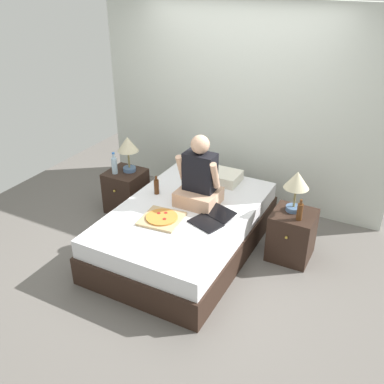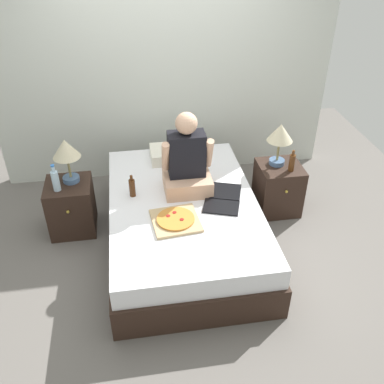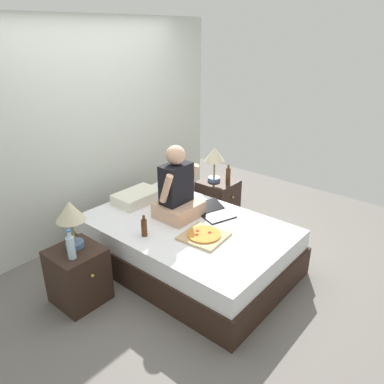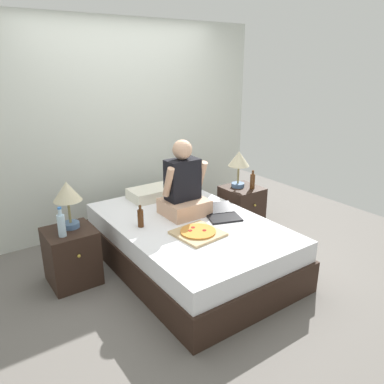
{
  "view_description": "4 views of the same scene",
  "coord_description": "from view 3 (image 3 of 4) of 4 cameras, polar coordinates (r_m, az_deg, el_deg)",
  "views": [
    {
      "loc": [
        1.9,
        -3.47,
        2.84
      ],
      "look_at": [
        0.1,
        -0.03,
        0.75
      ],
      "focal_mm": 40.0,
      "sensor_mm": 36.0,
      "label": 1
    },
    {
      "loc": [
        -0.43,
        -3.2,
        2.81
      ],
      "look_at": [
        0.06,
        -0.13,
        0.68
      ],
      "focal_mm": 40.0,
      "sensor_mm": 36.0,
      "label": 2
    },
    {
      "loc": [
        -2.57,
        -2.24,
        2.35
      ],
      "look_at": [
        0.06,
        -0.01,
        0.84
      ],
      "focal_mm": 35.0,
      "sensor_mm": 36.0,
      "label": 3
    },
    {
      "loc": [
        -1.94,
        -2.83,
        2.02
      ],
      "look_at": [
        0.04,
        0.0,
        0.8
      ],
      "focal_mm": 35.0,
      "sensor_mm": 36.0,
      "label": 4
    }
  ],
  "objects": [
    {
      "name": "pizza_box",
      "position": [
        3.62,
        1.83,
        -6.66
      ],
      "size": [
        0.44,
        0.44,
        0.05
      ],
      "color": "tan",
      "rests_on": "bed"
    },
    {
      "name": "nightstand_left",
      "position": [
        3.68,
        -16.94,
        -12.05
      ],
      "size": [
        0.44,
        0.47,
        0.54
      ],
      "color": "black",
      "rests_on": "ground"
    },
    {
      "name": "beer_bottle_on_bed",
      "position": [
        3.64,
        -7.31,
        -5.37
      ],
      "size": [
        0.06,
        0.06,
        0.22
      ],
      "color": "#4C2811",
      "rests_on": "bed"
    },
    {
      "name": "pillow",
      "position": [
        4.37,
        -8.36,
        -0.74
      ],
      "size": [
        0.52,
        0.34,
        0.12
      ],
      "primitive_type": "cube",
      "color": "silver",
      "rests_on": "bed"
    },
    {
      "name": "water_bottle",
      "position": [
        3.37,
        -17.97,
        -7.95
      ],
      "size": [
        0.07,
        0.07,
        0.28
      ],
      "color": "silver",
      "rests_on": "nightstand_left"
    },
    {
      "name": "laptop",
      "position": [
        4.05,
        3.59,
        -3.2
      ],
      "size": [
        0.43,
        0.49,
        0.07
      ],
      "color": "black",
      "rests_on": "bed"
    },
    {
      "name": "bed",
      "position": [
        4.01,
        -0.72,
        -8.02
      ],
      "size": [
        1.4,
        2.14,
        0.5
      ],
      "color": "black",
      "rests_on": "ground"
    },
    {
      "name": "nightstand_right",
      "position": [
        4.96,
        3.96,
        -1.23
      ],
      "size": [
        0.44,
        0.47,
        0.54
      ],
      "color": "black",
      "rests_on": "ground"
    },
    {
      "name": "ground_plane",
      "position": [
        4.14,
        -0.71,
        -10.95
      ],
      "size": [
        5.79,
        5.79,
        0.0
      ],
      "primitive_type": "plane",
      "color": "#66605B"
    },
    {
      "name": "lamp_on_left_nightstand",
      "position": [
        3.43,
        -18.03,
        -3.28
      ],
      "size": [
        0.26,
        0.26,
        0.45
      ],
      "color": "#4C6B93",
      "rests_on": "nightstand_left"
    },
    {
      "name": "beer_bottle",
      "position": [
        4.81,
        5.54,
        2.67
      ],
      "size": [
        0.06,
        0.06,
        0.23
      ],
      "color": "#512D14",
      "rests_on": "nightstand_right"
    },
    {
      "name": "person_seated",
      "position": [
        3.91,
        -2.25,
        0.13
      ],
      "size": [
        0.47,
        0.4,
        0.78
      ],
      "color": "tan",
      "rests_on": "bed"
    },
    {
      "name": "lamp_on_right_nightstand",
      "position": [
        4.74,
        3.46,
        5.37
      ],
      "size": [
        0.26,
        0.26,
        0.45
      ],
      "color": "#4C6B93",
      "rests_on": "nightstand_right"
    },
    {
      "name": "wall_back",
      "position": [
        4.61,
        -14.52,
        9.1
      ],
      "size": [
        3.79,
        0.12,
        2.5
      ],
      "primitive_type": "cube",
      "color": "silver",
      "rests_on": "ground"
    }
  ]
}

